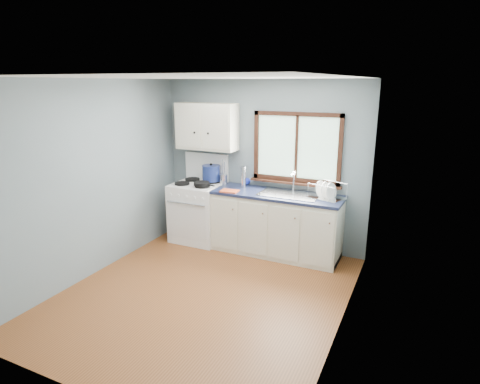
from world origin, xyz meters
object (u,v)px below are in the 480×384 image
at_px(base_cabinets, 276,227).
at_px(thermos, 243,177).
at_px(stockpot, 211,173).
at_px(gas_range, 198,210).
at_px(sink, 289,199).
at_px(skillet, 202,184).
at_px(dish_rack, 327,194).
at_px(utensil_crock, 223,179).

xyz_separation_m(base_cabinets, thermos, (-0.57, 0.10, 0.67)).
bearing_deg(stockpot, gas_range, -138.08).
xyz_separation_m(sink, thermos, (-0.75, 0.10, 0.22)).
distance_m(skillet, dish_rack, 1.84).
distance_m(gas_range, base_cabinets, 1.31).
bearing_deg(base_cabinets, skillet, -170.37).
xyz_separation_m(sink, stockpot, (-1.32, 0.13, 0.23)).
relative_size(gas_range, sink, 1.62).
height_order(sink, stockpot, stockpot).
relative_size(sink, dish_rack, 1.60).
bearing_deg(utensil_crock, thermos, -6.81).
bearing_deg(utensil_crock, sink, -7.14).
bearing_deg(sink, utensil_crock, 172.86).
bearing_deg(sink, stockpot, 174.42).
height_order(base_cabinets, thermos, thermos).
relative_size(sink, stockpot, 2.89).
distance_m(sink, skillet, 1.32).
height_order(skillet, utensil_crock, utensil_crock).
distance_m(gas_range, skillet, 0.55).
relative_size(skillet, utensil_crock, 0.97).
relative_size(stockpot, thermos, 0.90).
bearing_deg(utensil_crock, gas_range, -157.07).
bearing_deg(utensil_crock, dish_rack, -3.28).
bearing_deg(base_cabinets, sink, -0.13).
bearing_deg(skillet, stockpot, 102.26).
height_order(gas_range, stockpot, gas_range).
relative_size(gas_range, thermos, 4.20).
bearing_deg(sink, dish_rack, 5.03).
relative_size(gas_range, stockpot, 4.69).
xyz_separation_m(skillet, stockpot, (-0.02, 0.32, 0.10)).
bearing_deg(skillet, gas_range, 145.68).
distance_m(base_cabinets, utensil_crock, 1.11).
distance_m(stockpot, utensil_crock, 0.22).
bearing_deg(stockpot, base_cabinets, -6.43).
bearing_deg(skillet, utensil_crock, 69.05).
xyz_separation_m(gas_range, stockpot, (0.16, 0.15, 0.59)).
height_order(skillet, thermos, thermos).
relative_size(gas_range, base_cabinets, 0.74).
distance_m(gas_range, thermos, 0.95).
distance_m(base_cabinets, dish_rack, 0.90).
bearing_deg(thermos, dish_rack, -2.28).
bearing_deg(gas_range, sink, 0.71).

